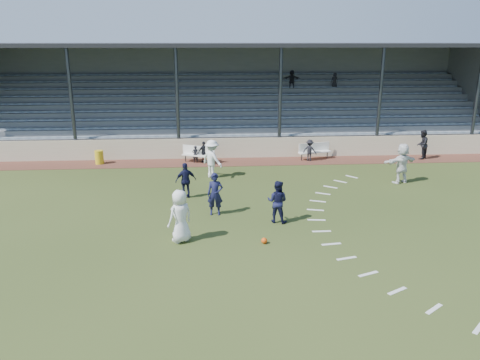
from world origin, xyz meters
name	(u,v)px	position (x,y,z in m)	size (l,w,h in m)	color
ground	(245,234)	(0.00, 0.00, 0.00)	(90.00, 90.00, 0.00)	#313D19
cinder_track	(230,162)	(0.00, 10.50, 0.01)	(34.00, 2.00, 0.02)	#532B21
retaining_wall	(229,148)	(0.00, 11.55, 0.60)	(34.00, 0.18, 1.20)	beige
bench_left	(199,153)	(-1.82, 10.49, 0.58)	(1.98, 1.26, 0.95)	white
bench_right	(314,149)	(5.00, 10.88, 0.58)	(2.03, 0.99, 0.95)	white
trash_bin	(99,157)	(-7.47, 10.57, 0.40)	(0.48, 0.48, 0.77)	gold
football	(264,241)	(0.61, -0.91, 0.11)	(0.21, 0.21, 0.21)	#DF4A0D
player_white_lead	(180,216)	(-2.28, -0.51, 0.94)	(0.92, 0.60, 1.88)	white
player_navy_lead	(215,194)	(-1.03, 2.03, 0.87)	(0.63, 0.42, 1.74)	#131535
player_navy_mid	(277,202)	(1.34, 1.07, 0.83)	(0.81, 0.63, 1.67)	#131535
player_white_wing	(212,159)	(-1.08, 7.40, 0.98)	(1.27, 0.73, 1.96)	white
player_navy_wing	(186,180)	(-2.29, 4.25, 0.80)	(0.94, 0.39, 1.61)	#131535
player_white_back	(402,163)	(8.20, 5.83, 0.99)	(1.84, 0.59, 1.99)	white
official	(422,145)	(11.34, 10.44, 0.88)	(0.84, 0.65, 1.72)	black
sub_left_near	(195,154)	(-2.02, 10.45, 0.52)	(0.36, 0.24, 0.99)	black
sub_left_far	(204,152)	(-1.51, 10.47, 0.63)	(0.72, 0.30, 1.23)	black
sub_right	(310,150)	(4.61, 10.44, 0.65)	(0.81, 0.47, 1.26)	black
grandstand	(226,110)	(0.00, 16.26, 2.20)	(34.60, 9.00, 6.61)	slate
penalty_arc	(355,230)	(4.12, 0.00, 0.01)	(3.89, 14.63, 0.01)	silver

